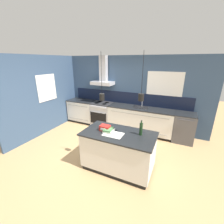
% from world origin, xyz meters
% --- Properties ---
extents(ground_plane, '(16.00, 16.00, 0.00)m').
position_xyz_m(ground_plane, '(0.00, 0.00, 0.00)').
color(ground_plane, tan).
rests_on(ground_plane, ground).
extents(wall_back, '(5.60, 2.49, 2.60)m').
position_xyz_m(wall_back, '(-0.05, 2.00, 1.35)').
color(wall_back, '#354C6B').
rests_on(wall_back, ground_plane).
extents(wall_left, '(0.08, 3.80, 2.60)m').
position_xyz_m(wall_left, '(-2.43, 0.70, 1.30)').
color(wall_left, '#354C6B').
rests_on(wall_left, ground_plane).
extents(counter_run_left, '(1.10, 0.64, 0.91)m').
position_xyz_m(counter_run_left, '(-1.82, 1.69, 0.46)').
color(counter_run_left, black).
rests_on(counter_run_left, ground_plane).
extents(counter_run_sink, '(2.22, 0.64, 1.28)m').
position_xyz_m(counter_run_sink, '(0.59, 1.69, 0.46)').
color(counter_run_sink, black).
rests_on(counter_run_sink, ground_plane).
extents(oven_range, '(0.77, 0.66, 0.91)m').
position_xyz_m(oven_range, '(-0.90, 1.69, 0.46)').
color(oven_range, '#B5B5BA').
rests_on(oven_range, ground_plane).
extents(dishwasher, '(0.61, 0.65, 0.91)m').
position_xyz_m(dishwasher, '(2.00, 1.69, 0.46)').
color(dishwasher, '#4C4C51').
rests_on(dishwasher, ground_plane).
extents(kitchen_island, '(1.61, 0.88, 0.91)m').
position_xyz_m(kitchen_island, '(0.64, -0.35, 0.46)').
color(kitchen_island, black).
rests_on(kitchen_island, ground_plane).
extents(bottle_on_island, '(0.07, 0.07, 0.34)m').
position_xyz_m(bottle_on_island, '(1.10, -0.22, 1.05)').
color(bottle_on_island, '#193319').
rests_on(bottle_on_island, kitchen_island).
extents(book_stack, '(0.25, 0.27, 0.08)m').
position_xyz_m(book_stack, '(0.41, -0.38, 0.95)').
color(book_stack, silver).
rests_on(book_stack, kitchen_island).
extents(red_supply_box, '(0.23, 0.18, 0.12)m').
position_xyz_m(red_supply_box, '(0.30, -0.35, 0.97)').
color(red_supply_box, red).
rests_on(red_supply_box, kitchen_island).
extents(paper_pile, '(0.43, 0.30, 0.01)m').
position_xyz_m(paper_pile, '(0.55, -0.45, 0.91)').
color(paper_pile, silver).
rests_on(paper_pile, kitchen_island).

